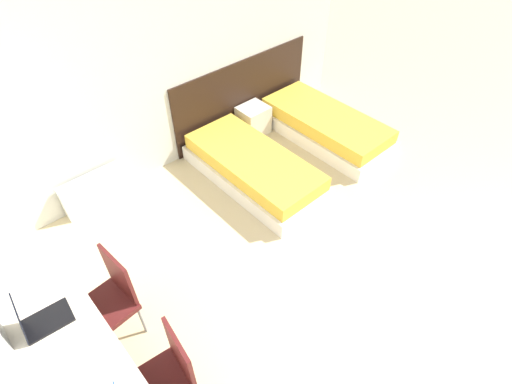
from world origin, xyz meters
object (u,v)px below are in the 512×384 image
(bed_near_window, at_px, (254,168))
(laptop, at_px, (38,320))
(bed_near_door, at_px, (325,126))
(chair_near_notebook, at_px, (168,376))
(chair_near_laptop, at_px, (111,297))
(nightstand, at_px, (253,120))

(bed_near_window, height_order, laptop, laptop)
(bed_near_door, height_order, laptop, laptop)
(laptop, bearing_deg, chair_near_notebook, -54.29)
(bed_near_door, distance_m, laptop, 4.26)
(bed_near_window, relative_size, chair_near_notebook, 2.03)
(chair_near_notebook, relative_size, laptop, 2.65)
(bed_near_window, distance_m, chair_near_laptop, 2.40)
(bed_near_door, distance_m, chair_near_notebook, 3.99)
(chair_near_laptop, bearing_deg, bed_near_door, 6.46)
(chair_near_notebook, xyz_separation_m, laptop, (-0.51, 0.85, 0.28))
(bed_near_window, height_order, chair_near_notebook, chair_near_notebook)
(nightstand, relative_size, chair_near_notebook, 0.45)
(laptop, bearing_deg, bed_near_door, 14.95)
(bed_near_window, height_order, chair_near_laptop, chair_near_laptop)
(bed_near_door, bearing_deg, nightstand, 131.56)
(bed_near_door, relative_size, laptop, 5.39)
(chair_near_laptop, distance_m, laptop, 0.58)
(bed_near_window, distance_m, laptop, 2.93)
(nightstand, relative_size, laptop, 1.20)
(bed_near_door, height_order, chair_near_notebook, chair_near_notebook)
(bed_near_door, height_order, nightstand, nightstand)
(laptop, bearing_deg, chair_near_laptop, 7.42)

